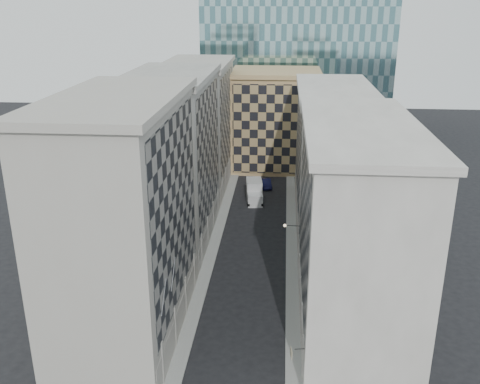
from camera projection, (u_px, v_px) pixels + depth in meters
The scene contains 14 objects.
sidewalk_west at pixel (213, 247), 71.78m from camera, with size 1.50×100.00×0.15m, color gray.
sidewalk_east at pixel (292, 250), 70.96m from camera, with size 1.50×100.00×0.15m, color gray.
bldg_left_a at pixel (126, 221), 50.41m from camera, with size 10.80×22.80×23.70m.
bldg_left_b at pixel (173, 159), 71.18m from camera, with size 10.80×22.80×22.70m.
bldg_left_c at pixel (199, 126), 91.95m from camera, with size 10.80×22.80×21.70m.
bldg_right_a at pixel (353, 226), 52.96m from camera, with size 10.80×26.80×20.70m.
bldg_right_b at pixel (332, 155), 78.40m from camera, with size 10.80×28.80×19.70m.
tan_block at pixel (275, 119), 103.49m from camera, with size 16.80×14.80×18.80m.
church_tower at pixel (269, 22), 110.85m from camera, with size 7.20×7.20×51.50m.
flagpoles_left at pixel (169, 285), 46.65m from camera, with size 0.10×6.33×2.33m.
bracket_lamp at pixel (286, 226), 63.31m from camera, with size 1.98×0.36×0.36m.
box_truck at pixel (254, 192), 87.94m from camera, with size 3.17×6.35×3.35m.
dark_car at pixel (266, 183), 94.39m from camera, with size 1.59×4.55×1.50m, color #0E0F34.
shop_sign at pixel (292, 353), 44.42m from camera, with size 1.23×0.78×0.86m.
Camera 1 is at (3.75, -34.38, 31.62)m, focal length 40.00 mm.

